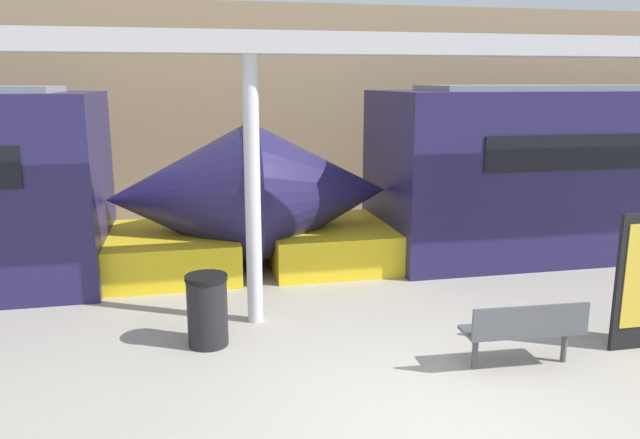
{
  "coord_description": "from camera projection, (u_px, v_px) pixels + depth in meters",
  "views": [
    {
      "loc": [
        -2.24,
        -5.07,
        3.28
      ],
      "look_at": [
        -0.45,
        3.18,
        1.4
      ],
      "focal_mm": 35.0,
      "sensor_mm": 36.0,
      "label": 1
    }
  ],
  "objects": [
    {
      "name": "station_wall",
      "position": [
        281.0,
        115.0,
        14.54
      ],
      "size": [
        56.0,
        0.2,
        5.0
      ],
      "primitive_type": "cube",
      "color": "#9E8460",
      "rests_on": "ground_plane"
    },
    {
      "name": "support_column_near",
      "position": [
        253.0,
        194.0,
        8.33
      ],
      "size": [
        0.21,
        0.21,
        3.61
      ],
      "primitive_type": "cylinder",
      "color": "silver",
      "rests_on": "ground_plane"
    },
    {
      "name": "bench_near",
      "position": [
        525.0,
        328.0,
        7.18
      ],
      "size": [
        1.42,
        0.5,
        0.81
      ],
      "rotation": [
        0.0,
        0.0,
        -0.04
      ],
      "color": "#4C4F54",
      "rests_on": "ground_plane"
    },
    {
      "name": "ground_plane",
      "position": [
        435.0,
        429.0,
        6.01
      ],
      "size": [
        60.0,
        60.0,
        0.0
      ],
      "primitive_type": "plane",
      "color": "#A8A093"
    },
    {
      "name": "canopy_beam",
      "position": [
        249.0,
        43.0,
        7.91
      ],
      "size": [
        28.0,
        0.6,
        0.28
      ],
      "primitive_type": "cube",
      "color": "#B7B7BC",
      "rests_on": "support_column_near"
    },
    {
      "name": "trash_bin",
      "position": [
        207.0,
        310.0,
        7.84
      ],
      "size": [
        0.53,
        0.53,
        0.92
      ],
      "color": "black",
      "rests_on": "ground_plane"
    }
  ]
}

